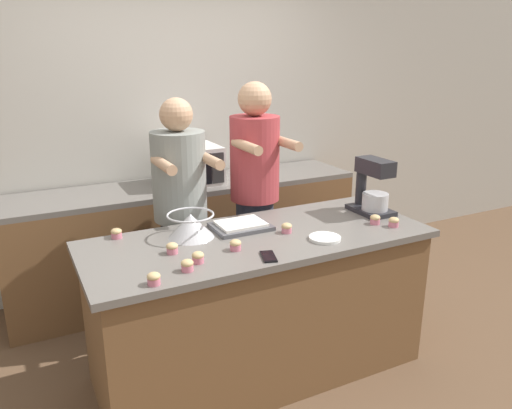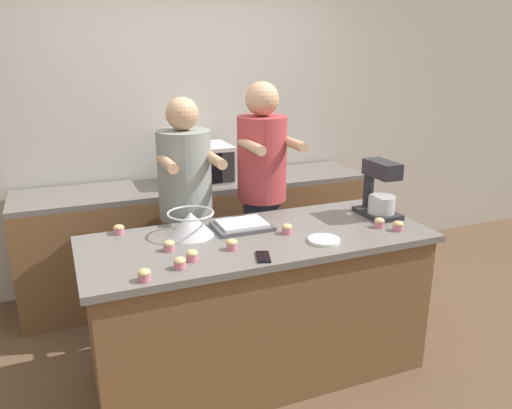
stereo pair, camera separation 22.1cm
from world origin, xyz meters
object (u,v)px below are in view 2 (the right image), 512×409
cupcake_6 (169,245)px  cell_phone (263,257)px  cupcake_7 (287,229)px  cupcake_3 (398,226)px  mixing_bowl (191,223)px  cupcake_0 (232,244)px  cupcake_1 (192,255)px  person_right (262,200)px  cupcake_4 (180,263)px  baking_tray (242,225)px  cupcake_2 (379,223)px  person_left (187,217)px  stand_mixer (379,192)px  cupcake_5 (119,229)px  cupcake_8 (144,275)px  small_plate (324,240)px  microwave_oven (200,164)px

cupcake_6 → cell_phone: bearing=-33.0°
cupcake_7 → cupcake_3: bearing=-17.8°
mixing_bowl → cupcake_0: bearing=-63.4°
cell_phone → cupcake_1: (-0.35, 0.10, 0.02)m
cell_phone → cupcake_1: bearing=163.8°
person_right → cupcake_4: size_ratio=27.61×
baking_tray → cupcake_2: size_ratio=5.40×
person_right → cupcake_2: (0.47, -0.73, 0.01)m
person_right → cupcake_6: bearing=-142.5°
cupcake_1 → cupcake_0: bearing=15.4°
cupcake_0 → cupcake_3: 1.02m
person_left → cupcake_2: size_ratio=26.30×
person_right → person_left: bearing=-180.0°
stand_mixer → cupcake_4: (-1.39, -0.32, -0.13)m
cupcake_4 → cupcake_5: bearing=109.4°
cupcake_1 → cupcake_7: bearing=15.7°
person_left → stand_mixer: 1.27m
cupcake_3 → cupcake_8: same height
cupcake_0 → cupcake_8: bearing=-157.9°
small_plate → cupcake_3: (0.50, -0.01, 0.02)m
person_right → cupcake_3: (0.53, -0.82, 0.01)m
cell_phone → cupcake_3: bearing=4.5°
cupcake_5 → cupcake_7: 0.98m
cell_phone → cupcake_8: bearing=-176.5°
cell_phone → cupcake_4: 0.43m
cupcake_5 → mixing_bowl: bearing=-24.9°
person_left → cupcake_8: size_ratio=26.30×
small_plate → cupcake_8: (-1.02, -0.12, 0.02)m
person_right → microwave_oven: (-0.26, 0.66, 0.15)m
person_left → baking_tray: 0.49m
microwave_oven → cupcake_1: bearing=-107.8°
cupcake_0 → cupcake_4: size_ratio=1.00×
person_right → cupcake_2: bearing=-57.5°
person_left → cell_phone: 0.91m
cell_phone → cupcake_5: (-0.64, 0.64, 0.02)m
stand_mixer → mixing_bowl: (-1.22, 0.11, -0.08)m
mixing_bowl → small_plate: (0.67, -0.38, -0.07)m
cupcake_2 → cupcake_7: 0.58m
cupcake_3 → mixing_bowl: bearing=161.5°
cupcake_7 → cupcake_6: bearing=179.7°
cupcake_0 → stand_mixer: bearing=9.8°
stand_mixer → cupcake_7: 0.71m
small_plate → cupcake_4: 0.84m
cupcake_7 → baking_tray: bearing=138.4°
cupcake_4 → cupcake_6: bearing=89.6°
stand_mixer → cupcake_5: stand_mixer is taller
mixing_bowl → small_plate: 0.77m
person_right → cupcake_5: (-1.01, -0.25, 0.01)m
cupcake_3 → cupcake_8: size_ratio=1.00×
person_right → cupcake_7: bearing=-99.3°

